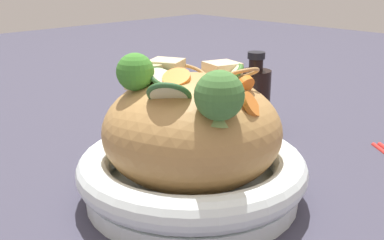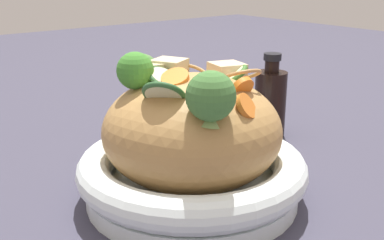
# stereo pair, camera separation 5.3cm
# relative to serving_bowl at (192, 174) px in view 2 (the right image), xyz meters

# --- Properties ---
(ground_plane) EXTENTS (3.00, 3.00, 0.00)m
(ground_plane) POSITION_rel_serving_bowl_xyz_m (0.00, 0.00, -0.03)
(ground_plane) COLOR #393747
(serving_bowl) EXTENTS (0.26, 0.26, 0.06)m
(serving_bowl) POSITION_rel_serving_bowl_xyz_m (0.00, 0.00, 0.00)
(serving_bowl) COLOR white
(serving_bowl) RESTS_ON ground_plane
(noodle_heap) EXTENTS (0.20, 0.20, 0.14)m
(noodle_heap) POSITION_rel_serving_bowl_xyz_m (-0.00, -0.00, 0.05)
(noodle_heap) COLOR #B08348
(noodle_heap) RESTS_ON serving_bowl
(broccoli_florets) EXTENTS (0.21, 0.09, 0.07)m
(broccoli_florets) POSITION_rel_serving_bowl_xyz_m (-0.00, 0.03, 0.11)
(broccoli_florets) COLOR #9AB869
(broccoli_florets) RESTS_ON serving_bowl
(carrot_coins) EXTENTS (0.14, 0.09, 0.04)m
(carrot_coins) POSITION_rel_serving_bowl_xyz_m (-0.02, 0.01, 0.11)
(carrot_coins) COLOR orange
(carrot_coins) RESTS_ON serving_bowl
(zucchini_slices) EXTENTS (0.09, 0.17, 0.04)m
(zucchini_slices) POSITION_rel_serving_bowl_xyz_m (-0.01, 0.00, 0.11)
(zucchini_slices) COLOR beige
(zucchini_slices) RESTS_ON serving_bowl
(chicken_chunks) EXTENTS (0.07, 0.13, 0.04)m
(chicken_chunks) POSITION_rel_serving_bowl_xyz_m (0.03, -0.02, 0.11)
(chicken_chunks) COLOR #CABB90
(chicken_chunks) RESTS_ON serving_bowl
(soy_sauce_bottle) EXTENTS (0.05, 0.05, 0.13)m
(soy_sauce_bottle) POSITION_rel_serving_bowl_xyz_m (0.09, -0.23, 0.03)
(soy_sauce_bottle) COLOR black
(soy_sauce_bottle) RESTS_ON ground_plane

